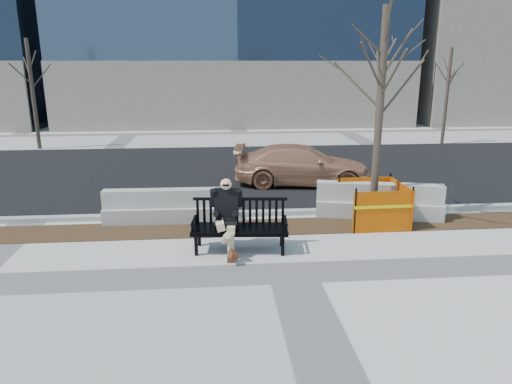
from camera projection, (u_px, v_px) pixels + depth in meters
ground at (292, 273)px, 9.02m from camera, size 120.00×120.00×0.00m
mulch_strip at (275, 227)px, 11.51m from camera, size 40.00×1.20×0.02m
asphalt_street at (254, 171)px, 17.46m from camera, size 60.00×10.40×0.01m
curb at (270, 213)px, 12.41m from camera, size 60.00×0.25×0.12m
bench at (240, 250)px, 10.09m from camera, size 2.15×0.94×1.11m
seated_man at (227, 249)px, 10.15m from camera, size 0.76×1.16×1.55m
tree_fence at (372, 223)px, 11.82m from camera, size 2.27×2.27×5.54m
sedan at (302, 184)px, 15.58m from camera, size 4.66×2.40×1.29m
jersey_barrier_left at (164, 221)px, 11.92m from camera, size 3.00×0.65×0.86m
jersey_barrier_right at (377, 217)px, 12.27m from camera, size 3.28×1.34×0.92m
far_tree_left at (40, 149)px, 21.97m from camera, size 2.60×2.60×5.35m
far_tree_right at (442, 144)px, 23.25m from camera, size 2.30×2.30×4.96m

